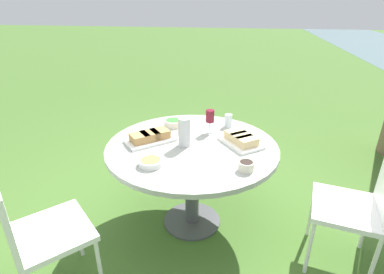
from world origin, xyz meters
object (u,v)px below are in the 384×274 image
Objects in this scene: wine_glass at (210,117)px; dining_table at (192,156)px; chair_near_left at (34,228)px; water_pitcher at (184,132)px; chair_near_right at (363,201)px.

dining_table is at bearing -22.37° from wine_glass.
wine_glass reaches higher than dining_table.
chair_near_left is 1.41m from wine_glass.
chair_near_left is 4.14× the size of water_pitcher.
chair_near_left is 1.00× the size of chair_near_right.
water_pitcher reaches higher than chair_near_left.
water_pitcher reaches higher than dining_table.
wine_glass is at bearing 157.63° from dining_table.
chair_near_left is 1.11m from water_pitcher.
dining_table is 0.21m from water_pitcher.
dining_table is 6.77× the size of wine_glass.
dining_table is 1.12m from chair_near_left.
chair_near_right is 4.14× the size of water_pitcher.
water_pitcher is 1.14× the size of wine_glass.
dining_table is at bearing 137.09° from chair_near_left.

